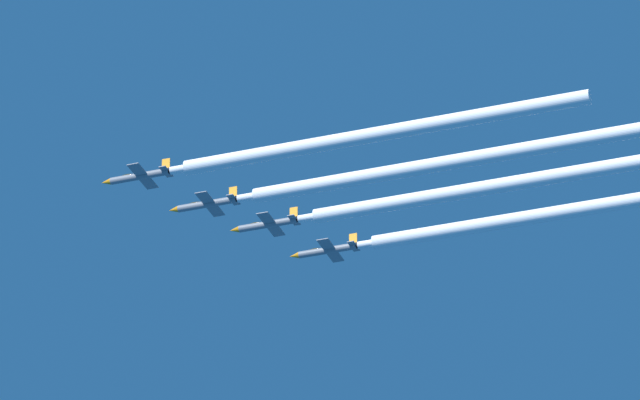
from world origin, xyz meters
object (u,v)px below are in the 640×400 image
object	(u,v)px
jet_third_echelon	(266,225)
jet_fourth_echelon	(326,251)
jet_second_echelon	(205,204)
jet_lead	(138,176)

from	to	relation	value
jet_third_echelon	jet_fourth_echelon	xyz separation A→B (m)	(8.77, -6.70, -1.35)
jet_second_echelon	jet_third_echelon	xyz separation A→B (m)	(7.98, -6.94, -0.69)
jet_second_echelon	jet_fourth_echelon	size ratio (longest dim) A/B	1.00
jet_lead	jet_second_echelon	bearing A→B (deg)	-40.77
jet_lead	jet_fourth_echelon	bearing A→B (deg)	-39.73
jet_second_echelon	jet_third_echelon	bearing A→B (deg)	-41.05
jet_third_echelon	jet_lead	bearing A→B (deg)	139.10
jet_second_echelon	jet_third_echelon	size ratio (longest dim) A/B	1.00
jet_third_echelon	jet_fourth_echelon	size ratio (longest dim) A/B	1.00
jet_third_echelon	jet_fourth_echelon	bearing A→B (deg)	-37.38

